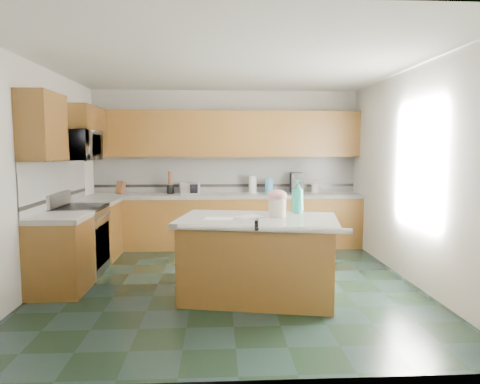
{
  "coord_description": "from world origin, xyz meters",
  "views": [
    {
      "loc": [
        -0.15,
        -5.27,
        1.69
      ],
      "look_at": [
        0.15,
        0.35,
        1.12
      ],
      "focal_mm": 32.0,
      "sensor_mm": 36.0,
      "label": 1
    }
  ],
  "objects": [
    {
      "name": "paper_towel_base",
      "position": [
        0.46,
        2.1,
        0.93
      ],
      "size": [
        0.2,
        0.2,
        0.01
      ],
      "primitive_type": "cylinder",
      "color": "#B7B7BC",
      "rests_on": "back_countertop"
    },
    {
      "name": "range_cooktop",
      "position": [
        -2.0,
        0.5,
        0.9
      ],
      "size": [
        0.62,
        0.78,
        0.04
      ],
      "primitive_type": "cube",
      "color": "black",
      "rests_on": "range_body"
    },
    {
      "name": "window_light_proxy",
      "position": [
        2.29,
        -0.2,
        1.5
      ],
      "size": [
        0.02,
        1.4,
        1.1
      ],
      "primitive_type": "cube",
      "color": "white",
      "rests_on": "wall_right"
    },
    {
      "name": "left_accent_band",
      "position": [
        -2.28,
        0.55,
        1.04
      ],
      "size": [
        0.01,
        2.3,
        0.05
      ],
      "primitive_type": "cube",
      "color": "black",
      "rests_on": "wall_left"
    },
    {
      "name": "island_base",
      "position": [
        0.3,
        -0.54,
        0.43
      ],
      "size": [
        1.8,
        1.24,
        0.86
      ],
      "primitive_type": "cube",
      "rotation": [
        0.0,
        0.0,
        -0.19
      ],
      "color": "#321D0A",
      "rests_on": "ground"
    },
    {
      "name": "knife_block",
      "position": [
        -1.79,
        2.05,
        1.03
      ],
      "size": [
        0.17,
        0.19,
        0.23
      ],
      "primitive_type": "cube",
      "rotation": [
        -0.31,
        0.0,
        -0.38
      ],
      "color": "#472814",
      "rests_on": "back_countertop"
    },
    {
      "name": "microwave",
      "position": [
        -2.0,
        0.5,
        1.73
      ],
      "size": [
        0.5,
        0.73,
        0.41
      ],
      "primitive_type": "imported",
      "rotation": [
        0.0,
        0.0,
        1.57
      ],
      "color": "#B7B7BC",
      "rests_on": "wall_left"
    },
    {
      "name": "back_base_cab",
      "position": [
        0.0,
        2.0,
        0.43
      ],
      "size": [
        4.6,
        0.6,
        0.86
      ],
      "primitive_type": "cube",
      "color": "#321D0A",
      "rests_on": "ground"
    },
    {
      "name": "back_upper_cab",
      "position": [
        0.0,
        2.13,
        1.94
      ],
      "size": [
        4.6,
        0.33,
        0.78
      ],
      "primitive_type": "cube",
      "color": "#321D0A",
      "rests_on": "wall_back"
    },
    {
      "name": "paper_sheet_a",
      "position": [
        0.22,
        -0.46,
        0.92
      ],
      "size": [
        0.36,
        0.33,
        0.0
      ],
      "primitive_type": "cube",
      "rotation": [
        0.0,
        0.0,
        0.52
      ],
      "color": "white",
      "rests_on": "island_top"
    },
    {
      "name": "coffee_maker",
      "position": [
        1.23,
        2.08,
        1.1
      ],
      "size": [
        0.22,
        0.24,
        0.35
      ],
      "primitive_type": "cube",
      "rotation": [
        0.0,
        0.0,
        -0.03
      ],
      "color": "black",
      "rests_on": "back_countertop"
    },
    {
      "name": "back_backsplash",
      "position": [
        0.0,
        2.29,
        1.24
      ],
      "size": [
        4.6,
        0.02,
        0.63
      ],
      "primitive_type": "cube",
      "color": "silver",
      "rests_on": "back_countertop"
    },
    {
      "name": "left_upper_cab_rear",
      "position": [
        -2.13,
        1.42,
        1.94
      ],
      "size": [
        0.33,
        1.09,
        0.78
      ],
      "primitive_type": "cube",
      "color": "#321D0A",
      "rests_on": "wall_left"
    },
    {
      "name": "left_counter_front",
      "position": [
        -2.0,
        -0.24,
        0.89
      ],
      "size": [
        0.64,
        0.72,
        0.06
      ],
      "primitive_type": "cube",
      "color": "white",
      "rests_on": "left_base_cab_front"
    },
    {
      "name": "ceiling",
      "position": [
        0.0,
        0.0,
        2.7
      ],
      "size": [
        4.6,
        4.6,
        0.0
      ],
      "primitive_type": "plane",
      "color": "white",
      "rests_on": "ground"
    },
    {
      "name": "island_top",
      "position": [
        0.3,
        -0.54,
        0.89
      ],
      "size": [
        1.92,
        1.36,
        0.06
      ],
      "primitive_type": "cube",
      "rotation": [
        0.0,
        0.0,
        -0.19
      ],
      "color": "white",
      "rests_on": "island_base"
    },
    {
      "name": "back_countertop",
      "position": [
        0.0,
        2.0,
        0.89
      ],
      "size": [
        4.6,
        0.64,
        0.06
      ],
      "primitive_type": "cube",
      "color": "white",
      "rests_on": "back_base_cab"
    },
    {
      "name": "left_base_cab_rear",
      "position": [
        -2.0,
        1.29,
        0.43
      ],
      "size": [
        0.6,
        0.82,
        0.86
      ],
      "primitive_type": "cube",
      "color": "#321D0A",
      "rests_on": "ground"
    },
    {
      "name": "water_jug",
      "position": [
        0.75,
        2.06,
        1.04
      ],
      "size": [
        0.15,
        0.15,
        0.24
      ],
      "primitive_type": "cylinder",
      "color": "#4A9AC7",
      "rests_on": "back_countertop"
    },
    {
      "name": "wall_left",
      "position": [
        -2.32,
        0.0,
        1.35
      ],
      "size": [
        0.04,
        4.6,
        2.7
      ],
      "primitive_type": "cube",
      "color": "silver",
      "rests_on": "ground"
    },
    {
      "name": "utensil_crock",
      "position": [
        -0.96,
        2.08,
        1.0
      ],
      "size": [
        0.13,
        0.13,
        0.16
      ],
      "primitive_type": "cylinder",
      "color": "black",
      "rests_on": "back_countertop"
    },
    {
      "name": "range_body",
      "position": [
        -2.0,
        0.5,
        0.44
      ],
      "size": [
        0.6,
        0.76,
        0.88
      ],
      "primitive_type": "cube",
      "color": "#B7B7BC",
      "rests_on": "ground"
    },
    {
      "name": "water_jug_neck",
      "position": [
        0.75,
        2.06,
        1.18
      ],
      "size": [
        0.07,
        0.07,
        0.03
      ],
      "primitive_type": "cylinder",
      "color": "#4A9AC7",
      "rests_on": "water_jug"
    },
    {
      "name": "toaster_oven_door",
      "position": [
        -0.63,
        1.94,
        1.02
      ],
      "size": [
        0.29,
        0.01,
        0.15
      ],
      "primitive_type": "cube",
      "color": "black",
      "rests_on": "toaster_oven"
    },
    {
      "name": "left_base_cab_front",
      "position": [
        -2.0,
        -0.24,
        0.43
      ],
      "size": [
        0.6,
        0.72,
        0.86
      ],
      "primitive_type": "cube",
      "color": "#321D0A",
      "rests_on": "ground"
    },
    {
      "name": "toaster_oven",
      "position": [
        -0.63,
        2.05,
        1.02
      ],
      "size": [
        0.37,
        0.29,
        0.19
      ],
      "primitive_type": "cube",
      "rotation": [
        0.0,
        0.0,
        0.2
      ],
      "color": "#B7B7BC",
      "rests_on": "back_countertop"
    },
    {
      "name": "island_bullnose",
      "position": [
        0.3,
        -1.07,
        0.89
      ],
      "size": [
        1.73,
        0.4,
        0.06
      ],
      "primitive_type": "cylinder",
      "rotation": [
        0.0,
        1.57,
        -0.19
      ],
      "color": "white",
      "rests_on": "island_base"
    },
    {
      "name": "wall_front",
      "position": [
        0.0,
        -2.32,
        1.35
      ],
      "size": [
        4.6,
        0.04,
        2.7
      ],
      "primitive_type": "cube",
      "color": "silver",
      "rests_on": "ground"
    },
    {
      "name": "left_counter_rear",
      "position": [
        -2.0,
        1.29,
        0.89
      ],
      "size": [
        0.64,
        0.82,
        0.06
      ],
      "primitive_type": "cube",
      "color": "white",
      "rests_on": "left_base_cab_rear"
    },
    {
      "name": "clamp_handle",
      "position": [
        0.25,
        -1.11,
        0.91
      ],
      "size": [
        0.02,
        0.08,
        0.02
      ],
      "primitive_type": "cylinder",
      "rotation": [
        1.57,
        0.0,
        0.0
      ],
      "color": "black",
      "rests_on": "island_top"
    },
    {
      "name": "wall_back",
      "position": [
        0.0,
        2.32,
        1.35
      ],
      "size": [
        4.6,
        0.04,
        2.7
      ],
      "primitive_type": "cube",
      "color": "silver",
      "rests_on": "ground"
    },
    {
      "name": "clamp_body",
      "position": [
        0.25,
        -1.05,
        0.93
      ],
      "size": [
        0.06,
        0.12,
        0.1
      ],
      "primitive_type": "cube",
      "rotation": [
        0.0,
        0.0,
        -0.23
      ],
      "color": "black",
      "rests_on": "island_top"
    },
    {
      "name": "soap_back_cap",
      "position": [
        1.56,
        2.05,
        1.14
      ],
      "size": [
        0.02,
        0.02,
        0.03
      ],
      "primitive_type": "cylinder",
      "color": "red",
      "rests_on": "soap_bottle_back"
    },
    {
      "name": "back_accent_band",
      "position": [
        0.0,
        2.28,
        1.04
      ],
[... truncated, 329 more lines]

